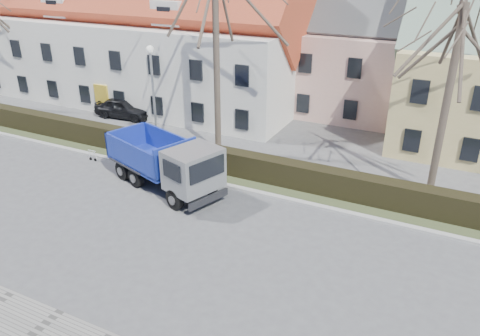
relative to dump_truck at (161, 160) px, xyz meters
The scene contains 12 objects.
ground 4.29m from the dump_truck, 53.95° to the right, with size 120.00×120.00×0.00m, color #505154.
curb_far 3.04m from the dump_truck, 29.11° to the left, with size 80.00×0.30×0.12m, color #A4A2A0.
grass_strip 4.01m from the dump_truck, 50.85° to the left, with size 80.00×3.00×0.10m, color #374225.
hedge 3.70m from the dump_truck, 48.85° to the left, with size 60.00×0.90×1.30m, color black.
building_white 16.91m from the dump_truck, 129.84° to the left, with size 26.80×10.80×9.50m, color silver, non-canonical shape.
building_pink 18.09m from the dump_truck, 69.11° to the left, with size 10.80×8.80×8.00m, color #D3A195, non-canonical shape.
tree_1 7.18m from the dump_truck, 85.81° to the left, with size 9.20×9.20×12.65m, color #493D32, non-canonical shape.
tree_2 14.05m from the dump_truck, 22.88° to the left, with size 8.00×8.00×11.00m, color #493D32, non-canonical shape.
dump_truck is the anchor object (origin of this frame).
streetlight 5.07m from the dump_truck, 128.52° to the left, with size 0.49×0.49×6.31m, color #94989B, non-canonical shape.
cart_frame 5.75m from the dump_truck, behind, with size 0.79×0.45×0.72m, color silver, non-canonical shape.
parked_car_a 11.69m from the dump_truck, 138.59° to the left, with size 1.72×4.26×1.45m, color black.
Camera 1 is at (10.71, -14.18, 10.90)m, focal length 35.00 mm.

